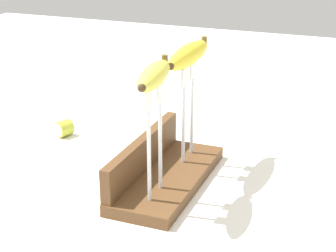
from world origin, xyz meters
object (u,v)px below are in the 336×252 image
(banana_raised_left, at_px, (154,75))
(banana_chunk_near, at_px, (63,128))
(fork_stand_left, at_px, (155,132))
(fork_stand_right, at_px, (188,104))
(banana_raised_right, at_px, (189,55))

(banana_raised_left, relative_size, banana_chunk_near, 3.31)
(banana_raised_left, bearing_deg, banana_chunk_near, 55.72)
(fork_stand_left, height_order, banana_chunk_near, fork_stand_left)
(fork_stand_right, xyz_separation_m, banana_raised_right, (-0.00, 0.00, 0.10))
(fork_stand_left, height_order, fork_stand_right, fork_stand_left)
(banana_raised_left, xyz_separation_m, banana_chunk_near, (0.23, 0.33, -0.23))
(banana_raised_right, height_order, banana_chunk_near, banana_raised_right)
(fork_stand_right, relative_size, banana_raised_right, 1.01)
(banana_chunk_near, bearing_deg, fork_stand_left, -124.27)
(fork_stand_left, xyz_separation_m, banana_chunk_near, (0.23, 0.33, -0.13))
(fork_stand_left, distance_m, banana_chunk_near, 0.42)
(fork_stand_left, xyz_separation_m, fork_stand_right, (0.17, 0.00, -0.00))
(banana_chunk_near, bearing_deg, banana_raised_left, -124.28)
(banana_raised_right, relative_size, banana_chunk_near, 4.11)
(fork_stand_left, bearing_deg, fork_stand_right, 0.00)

